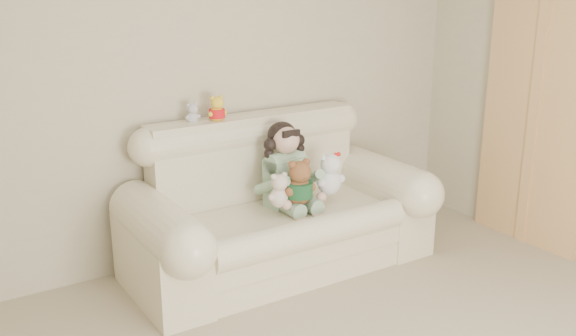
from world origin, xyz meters
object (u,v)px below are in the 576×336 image
Objects in this scene: white_cat at (330,170)px; brown_teddy at (299,178)px; sofa at (280,197)px; seated_child at (285,164)px; cream_teddy at (279,187)px.

brown_teddy is at bearing -175.26° from white_cat.
sofa reaches higher than brown_teddy.
seated_child is at bearing 90.21° from brown_teddy.
cream_teddy is at bearing 177.68° from white_cat.
cream_teddy is at bearing 177.50° from brown_teddy.
seated_child is 1.67× the size of white_cat.
white_cat is (0.35, -0.09, 0.16)m from sofa.
white_cat is 1.30× the size of cream_teddy.
seated_child reaches higher than brown_teddy.
brown_teddy is at bearing -108.34° from seated_child.
seated_child is at bearing 139.84° from white_cat.
sofa is at bearing 159.08° from white_cat.
brown_teddy reaches higher than cream_teddy.
white_cat is at bearing -44.23° from seated_child.
sofa is at bearing 120.15° from brown_teddy.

